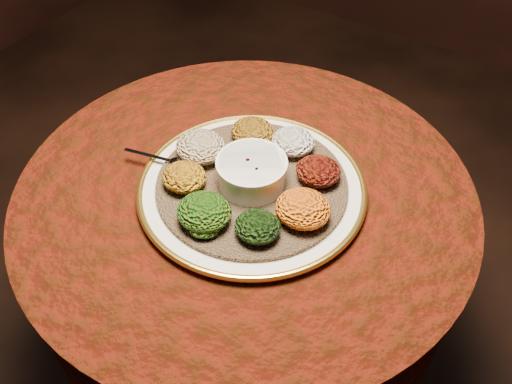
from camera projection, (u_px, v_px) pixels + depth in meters
The scene contains 13 objects.
table at pixel (246, 243), 1.31m from camera, with size 0.96×0.96×0.73m.
platter at pixel (252, 189), 1.17m from camera, with size 0.58×0.58×0.02m.
injera at pixel (252, 185), 1.16m from camera, with size 0.39×0.39×0.01m, color olive.
stew_bowl at pixel (252, 171), 1.13m from camera, with size 0.14×0.14×0.06m.
spoon at pixel (173, 161), 1.19m from camera, with size 0.14×0.05×0.01m.
portion_ayib at pixel (293, 142), 1.21m from camera, with size 0.09×0.09×0.04m, color white.
portion_kitfo at pixel (318, 171), 1.15m from camera, with size 0.09×0.09×0.04m, color black.
portion_tikil at pixel (303, 209), 1.07m from camera, with size 0.11×0.10×0.05m, color #C68310.
portion_gomen at pixel (258, 227), 1.05m from camera, with size 0.09×0.08×0.04m, color black.
portion_mixveg at pixel (204, 212), 1.07m from camera, with size 0.11×0.10×0.05m, color #9B2C0A.
portion_kik at pixel (184, 177), 1.14m from camera, with size 0.09×0.09×0.04m, color #B68110.
portion_timatim at pixel (201, 147), 1.19m from camera, with size 0.11×0.10×0.05m, color maroon.
portion_shiro at pixel (253, 132), 1.23m from camera, with size 0.09×0.09×0.05m, color #845810.
Camera 1 is at (0.46, -0.69, 1.58)m, focal length 40.00 mm.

